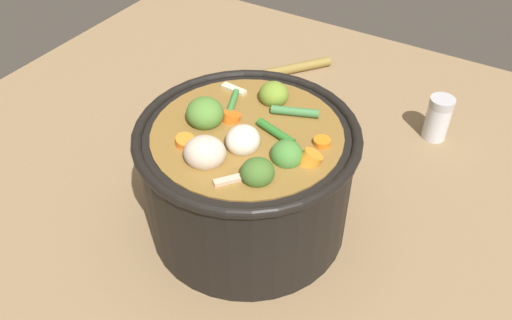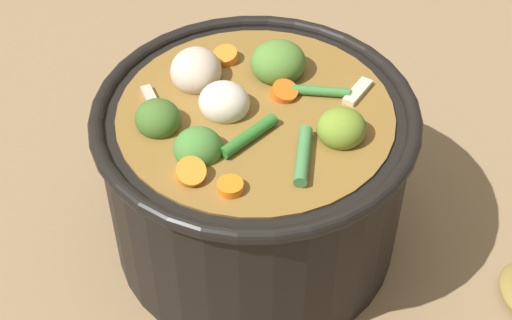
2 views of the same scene
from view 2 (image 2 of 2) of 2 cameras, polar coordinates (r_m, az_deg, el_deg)
The scene contains 2 objects.
ground_plane at distance 0.70m, azimuth -0.04°, elevation -5.43°, with size 1.10×1.10×0.00m, color #8C704C.
cooking_pot at distance 0.64m, azimuth -0.07°, elevation -0.89°, with size 0.26×0.26×0.17m.
Camera 2 is at (-0.21, 0.40, 0.54)m, focal length 54.34 mm.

